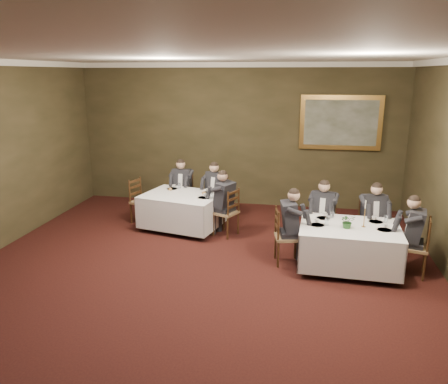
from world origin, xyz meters
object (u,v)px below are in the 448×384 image
(chair_main_endleft, at_px, (286,248))
(chair_main_backleft, at_px, (322,234))
(chair_main_endright, at_px, (414,258))
(diner_main_endleft, at_px, (288,235))
(chair_sec_endright, at_px, (226,222))
(table_second, at_px, (182,209))
(chair_main_backright, at_px, (370,237))
(chair_sec_endleft, at_px, (143,210))
(diner_main_endright, at_px, (414,246))
(diner_sec_endright, at_px, (226,211))
(centerpiece, at_px, (348,220))
(diner_main_backleft, at_px, (323,222))
(painting, at_px, (341,123))
(chair_sec_backleft, at_px, (183,203))
(chair_sec_backright, at_px, (217,208))
(diner_main_backright, at_px, (372,226))
(candlestick, at_px, (364,217))
(diner_sec_backright, at_px, (216,198))
(diner_sec_backleft, at_px, (183,194))
(table_main, at_px, (349,244))

(chair_main_endleft, bearing_deg, chair_main_backleft, 131.20)
(chair_main_endright, bearing_deg, diner_main_endleft, 101.54)
(chair_main_endright, distance_m, chair_sec_endright, 3.60)
(table_second, height_order, chair_main_backright, chair_main_backright)
(diner_main_endleft, bearing_deg, chair_sec_endleft, -127.00)
(diner_main_endright, bearing_deg, diner_sec_endright, 83.73)
(centerpiece, bearing_deg, diner_main_backleft, 110.25)
(diner_main_endleft, height_order, painting, painting)
(chair_sec_backleft, height_order, chair_sec_backright, same)
(chair_main_endleft, xyz_separation_m, diner_sec_endright, (-1.29, 1.17, 0.23))
(diner_main_endleft, relative_size, diner_sec_endright, 1.00)
(diner_main_backright, relative_size, chair_sec_backleft, 1.35)
(table_second, xyz_separation_m, chair_main_endright, (4.37, -1.47, -0.17))
(chair_main_backleft, distance_m, diner_main_backright, 0.92)
(chair_main_backleft, distance_m, chair_main_endright, 1.72)
(chair_main_backright, distance_m, candlestick, 1.08)
(diner_sec_backright, height_order, diner_sec_endright, same)
(chair_sec_endright, bearing_deg, diner_sec_backleft, 73.25)
(chair_main_backright, distance_m, diner_main_endright, 1.06)
(chair_sec_endright, relative_size, chair_sec_endleft, 1.00)
(diner_sec_endright, relative_size, chair_sec_endleft, 1.35)
(chair_sec_endright, bearing_deg, painting, -20.72)
(table_main, xyz_separation_m, chair_main_endleft, (-1.05, 0.04, -0.17))
(table_main, relative_size, diner_main_backleft, 1.27)
(chair_sec_endright, relative_size, diner_sec_endright, 0.74)
(table_main, height_order, table_second, same)
(diner_main_backleft, distance_m, chair_main_backright, 0.91)
(chair_main_backright, xyz_separation_m, chair_sec_backleft, (-4.04, 1.49, 0.00))
(diner_sec_backleft, xyz_separation_m, diner_sec_backright, (0.84, -0.19, 0.00))
(diner_main_endright, xyz_separation_m, diner_sec_endright, (-3.38, 1.25, 0.00))
(diner_sec_backleft, xyz_separation_m, candlestick, (3.78, -2.30, 0.43))
(chair_main_endright, relative_size, chair_sec_endright, 1.00)
(chair_sec_endright, relative_size, centerpiece, 3.83)
(chair_main_backright, bearing_deg, painting, -90.43)
(chair_main_endright, bearing_deg, diner_sec_endright, 83.75)
(diner_sec_backleft, relative_size, painting, 0.71)
(diner_main_backleft, xyz_separation_m, diner_sec_backright, (-2.32, 1.27, 0.00))
(chair_main_backleft, height_order, diner_main_endright, diner_main_endright)
(table_main, distance_m, diner_main_endleft, 1.04)
(chair_main_endleft, height_order, painting, painting)
(chair_sec_backright, bearing_deg, chair_sec_backleft, 6.98)
(diner_sec_endright, bearing_deg, candlestick, -89.77)
(chair_sec_backleft, height_order, diner_sec_backright, diner_sec_backright)
(table_main, distance_m, chair_sec_endleft, 4.62)
(chair_main_backright, distance_m, diner_main_endleft, 1.72)
(chair_sec_backleft, bearing_deg, diner_sec_backright, 168.35)
(chair_main_endright, xyz_separation_m, diner_sec_endright, (-3.39, 1.26, 0.23))
(chair_main_endleft, relative_size, chair_sec_endleft, 1.00)
(diner_main_backleft, relative_size, chair_main_backright, 1.35)
(chair_main_backleft, bearing_deg, diner_main_backright, -170.70)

